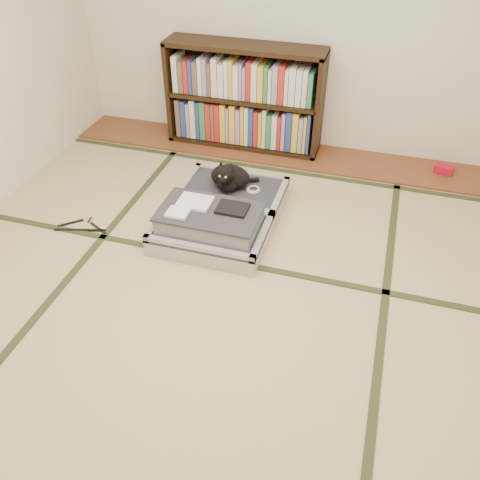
# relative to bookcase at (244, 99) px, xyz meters

# --- Properties ---
(floor) EXTENTS (4.50, 4.50, 0.00)m
(floor) POSITION_rel_bookcase_xyz_m (0.43, -2.07, -0.45)
(floor) COLOR #CCC388
(floor) RESTS_ON ground
(wood_strip) EXTENTS (4.00, 0.50, 0.02)m
(wood_strip) POSITION_rel_bookcase_xyz_m (0.43, -0.07, -0.44)
(wood_strip) COLOR brown
(wood_strip) RESTS_ON ground
(red_item) EXTENTS (0.17, 0.12, 0.07)m
(red_item) POSITION_rel_bookcase_xyz_m (1.79, -0.04, -0.40)
(red_item) COLOR #AA0D24
(red_item) RESTS_ON wood_strip
(room_shell) EXTENTS (4.50, 4.50, 4.50)m
(room_shell) POSITION_rel_bookcase_xyz_m (0.43, -2.07, 1.01)
(room_shell) COLOR white
(room_shell) RESTS_ON ground
(tatami_borders) EXTENTS (4.00, 4.50, 0.01)m
(tatami_borders) POSITION_rel_bookcase_xyz_m (0.43, -1.58, -0.45)
(tatami_borders) COLOR #2D381E
(tatami_borders) RESTS_ON ground
(bookcase) EXTENTS (1.39, 0.32, 0.92)m
(bookcase) POSITION_rel_bookcase_xyz_m (0.00, 0.00, 0.00)
(bookcase) COLOR black
(bookcase) RESTS_ON wood_strip
(suitcase) EXTENTS (0.78, 1.05, 0.31)m
(suitcase) POSITION_rel_bookcase_xyz_m (0.20, -1.30, -0.34)
(suitcase) COLOR #A6A7AB
(suitcase) RESTS_ON floor
(cat) EXTENTS (0.35, 0.35, 0.28)m
(cat) POSITION_rel_bookcase_xyz_m (0.18, -1.01, -0.20)
(cat) COLOR black
(cat) RESTS_ON suitcase
(cable_coil) EXTENTS (0.11, 0.11, 0.03)m
(cable_coil) POSITION_rel_bookcase_xyz_m (0.36, -0.98, -0.29)
(cable_coil) COLOR white
(cable_coil) RESTS_ON suitcase
(hanger) EXTENTS (0.39, 0.23, 0.01)m
(hanger) POSITION_rel_bookcase_xyz_m (-0.77, -1.62, -0.44)
(hanger) COLOR black
(hanger) RESTS_ON floor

